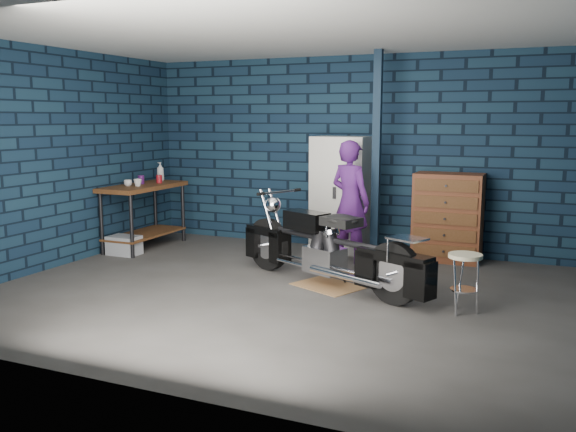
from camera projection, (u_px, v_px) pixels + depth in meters
name	position (u px, v px, depth m)	size (l,w,h in m)	color
ground	(276.00, 293.00, 6.51)	(6.00, 6.00, 0.00)	#43423F
room_walls	(296.00, 113.00, 6.71)	(6.02, 5.01, 2.71)	#0F1F33
support_post	(376.00, 157.00, 7.85)	(0.10, 0.10, 2.70)	#102133
workbench	(144.00, 216.00, 8.72)	(0.60, 1.40, 0.91)	brown
drip_mat	(328.00, 286.00, 6.76)	(0.71, 0.53, 0.01)	brown
motorcycle	(329.00, 242.00, 6.68)	(2.27, 0.62, 1.00)	black
person	(350.00, 202.00, 7.79)	(0.57, 0.38, 1.57)	#521E72
storage_bin	(124.00, 245.00, 8.31)	(0.41, 0.29, 0.26)	#94979D
locker	(341.00, 195.00, 8.41)	(0.75, 0.53, 1.60)	beige
tool_chest	(448.00, 218.00, 7.88)	(0.86, 0.48, 1.14)	brown
shop_stool	(464.00, 284.00, 5.78)	(0.32, 0.32, 0.58)	#BCB38E
cup_a	(128.00, 183.00, 8.45)	(0.11, 0.11, 0.09)	#BCB38E
cup_b	(138.00, 183.00, 8.43)	(0.11, 0.11, 0.10)	#BCB38E
mug_purple	(141.00, 180.00, 8.73)	(0.09, 0.09, 0.12)	#4E1964
mug_red	(159.00, 179.00, 8.85)	(0.09, 0.09, 0.12)	maroon
bottle	(160.00, 172.00, 9.10)	(0.11, 0.11, 0.28)	#94979D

